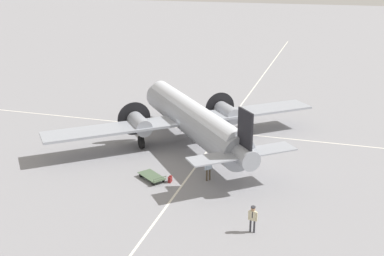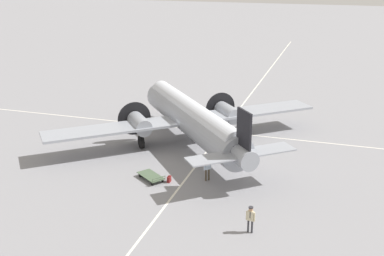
{
  "view_description": "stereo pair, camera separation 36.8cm",
  "coord_description": "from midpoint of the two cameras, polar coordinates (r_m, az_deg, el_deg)",
  "views": [
    {
      "loc": [
        -36.47,
        -11.11,
        14.88
      ],
      "look_at": [
        0.0,
        0.0,
        1.66
      ],
      "focal_mm": 45.0,
      "sensor_mm": 36.0,
      "label": 1
    },
    {
      "loc": [
        -36.36,
        -11.46,
        14.88
      ],
      "look_at": [
        0.0,
        0.0,
        1.66
      ],
      "focal_mm": 45.0,
      "sensor_mm": 36.0,
      "label": 2
    }
  ],
  "objects": [
    {
      "name": "baggage_cart",
      "position": [
        34.86,
        -5.08,
        -5.71
      ],
      "size": [
        2.2,
        2.43,
        0.56
      ],
      "rotation": [
        0.0,
        0.0,
        0.93
      ],
      "color": "#4C6047",
      "rests_on": "ground_plane"
    },
    {
      "name": "apron_line_eastwest",
      "position": [
        40.53,
        1.8,
        -2.41
      ],
      "size": [
        120.0,
        0.16,
        0.01
      ],
      "color": "silver",
      "rests_on": "ground_plane"
    },
    {
      "name": "apron_line_northsouth",
      "position": [
        44.77,
        1.36,
        -0.28
      ],
      "size": [
        0.16,
        120.0,
        0.01
      ],
      "color": "silver",
      "rests_on": "ground_plane"
    },
    {
      "name": "ground_plane",
      "position": [
        40.93,
        -0.26,
        -2.19
      ],
      "size": [
        300.0,
        300.0,
        0.0
      ],
      "primitive_type": "plane",
      "color": "gray"
    },
    {
      "name": "passenger_boarding",
      "position": [
        34.31,
        1.64,
        -4.52
      ],
      "size": [
        0.51,
        0.43,
        1.83
      ],
      "rotation": [
        0.0,
        0.0,
        -0.68
      ],
      "color": "#473D2D",
      "rests_on": "ground_plane"
    },
    {
      "name": "crew_foreground",
      "position": [
        28.26,
        6.84,
        -10.33
      ],
      "size": [
        0.31,
        0.56,
        1.66
      ],
      "rotation": [
        0.0,
        0.0,
        1.42
      ],
      "color": "#2D2D33",
      "rests_on": "ground_plane"
    },
    {
      "name": "airliner_main",
      "position": [
        40.44,
        -0.48,
        1.32
      ],
      "size": [
        19.55,
        20.23,
        5.75
      ],
      "rotation": [
        0.0,
        0.0,
        0.7
      ],
      "color": "#9399A3",
      "rests_on": "ground_plane"
    },
    {
      "name": "suitcase_near_door",
      "position": [
        34.45,
        -2.93,
        -6.08
      ],
      "size": [
        0.41,
        0.2,
        0.48
      ],
      "color": "maroon",
      "rests_on": "ground_plane"
    }
  ]
}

